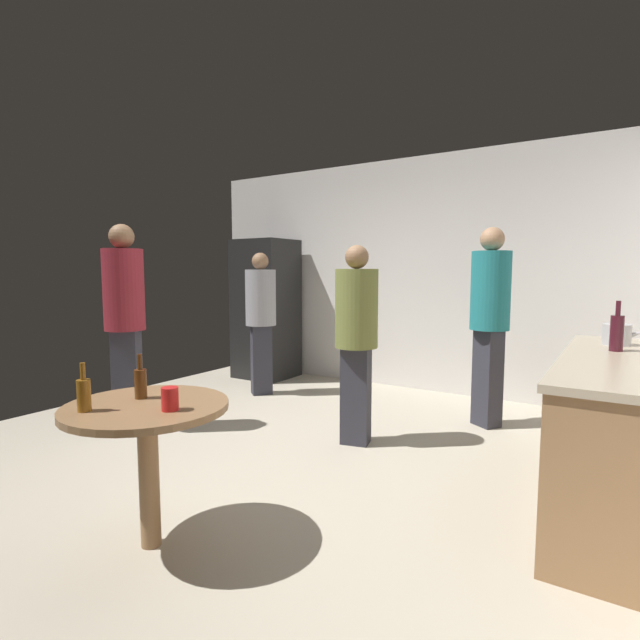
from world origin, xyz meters
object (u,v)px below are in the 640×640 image
object	(u,v)px
beer_bottle_amber	(84,394)
person_in_olive_shirt	(356,329)
beer_bottle_brown	(141,382)
refrigerator	(266,309)
person_in_maroon_shirt	(125,310)
kettle	(617,334)
person_in_teal_shirt	(490,311)
plastic_cup_red	(170,399)
wine_bottle_on_counter	(617,332)
person_in_gray_shirt	(261,312)
foreground_table	(147,424)

from	to	relation	value
beer_bottle_amber	person_in_olive_shirt	distance (m)	2.12
beer_bottle_brown	refrigerator	bearing A→B (deg)	119.18
refrigerator	person_in_maroon_shirt	xyz separation A→B (m)	(0.33, -2.36, 0.15)
kettle	beer_bottle_amber	xyz separation A→B (m)	(-2.08, -2.47, -0.15)
kettle	person_in_maroon_shirt	size ratio (longest dim) A/B	0.14
person_in_teal_shirt	plastic_cup_red	bearing A→B (deg)	18.90
beer_bottle_amber	person_in_maroon_shirt	bearing A→B (deg)	139.12
wine_bottle_on_counter	beer_bottle_brown	distance (m)	2.79
wine_bottle_on_counter	person_in_gray_shirt	world-z (taller)	person_in_gray_shirt
beer_bottle_amber	wine_bottle_on_counter	bearing A→B (deg)	46.24
beer_bottle_brown	person_in_gray_shirt	world-z (taller)	person_in_gray_shirt
person_in_teal_shirt	refrigerator	bearing A→B (deg)	-66.77
person_in_gray_shirt	person_in_olive_shirt	distance (m)	1.86
person_in_teal_shirt	person_in_maroon_shirt	bearing A→B (deg)	-21.96
beer_bottle_amber	beer_bottle_brown	distance (m)	0.29
refrigerator	person_in_maroon_shirt	world-z (taller)	refrigerator
wine_bottle_on_counter	person_in_olive_shirt	distance (m)	1.76
beer_bottle_amber	person_in_teal_shirt	bearing A→B (deg)	70.46
person_in_teal_shirt	foreground_table	bearing A→B (deg)	15.39
person_in_teal_shirt	person_in_maroon_shirt	distance (m)	3.20
beer_bottle_amber	person_in_gray_shirt	distance (m)	3.22
beer_bottle_amber	foreground_table	bearing A→B (deg)	60.07
plastic_cup_red	wine_bottle_on_counter	bearing A→B (deg)	47.99
beer_bottle_amber	beer_bottle_brown	size ratio (longest dim) A/B	1.00
wine_bottle_on_counter	beer_bottle_amber	world-z (taller)	wine_bottle_on_counter
refrigerator	person_in_maroon_shirt	bearing A→B (deg)	-82.01
wine_bottle_on_counter	beer_bottle_amber	distance (m)	3.02
refrigerator	person_in_teal_shirt	xyz separation A→B (m)	(2.98, -0.57, 0.14)
foreground_table	plastic_cup_red	world-z (taller)	plastic_cup_red
refrigerator	foreground_table	world-z (taller)	refrigerator
refrigerator	person_in_gray_shirt	bearing A→B (deg)	-54.86
person_in_maroon_shirt	beer_bottle_brown	bearing A→B (deg)	22.31
beer_bottle_amber	person_in_gray_shirt	world-z (taller)	person_in_gray_shirt
person_in_olive_shirt	refrigerator	bearing A→B (deg)	-139.01
wine_bottle_on_counter	plastic_cup_red	bearing A→B (deg)	-132.01
refrigerator	plastic_cup_red	xyz separation A→B (m)	(2.20, -3.47, -0.11)
person_in_gray_shirt	person_in_teal_shirt	size ratio (longest dim) A/B	0.90
foreground_table	person_in_gray_shirt	world-z (taller)	person_in_gray_shirt
refrigerator	kettle	xyz separation A→B (m)	(3.95, -1.22, 0.07)
kettle	person_in_teal_shirt	size ratio (longest dim) A/B	0.14
person_in_teal_shirt	person_in_gray_shirt	bearing A→B (deg)	-51.50
plastic_cup_red	person_in_olive_shirt	world-z (taller)	person_in_olive_shirt
wine_bottle_on_counter	plastic_cup_red	distance (m)	2.63
wine_bottle_on_counter	foreground_table	distance (m)	2.77
kettle	person_in_maroon_shirt	xyz separation A→B (m)	(-3.62, -1.13, 0.08)
beer_bottle_amber	person_in_teal_shirt	size ratio (longest dim) A/B	0.13
refrigerator	kettle	bearing A→B (deg)	-17.19
foreground_table	kettle	bearing A→B (deg)	48.91
beer_bottle_brown	person_in_olive_shirt	distance (m)	1.83
beer_bottle_amber	person_in_teal_shirt	xyz separation A→B (m)	(1.11, 3.12, 0.22)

